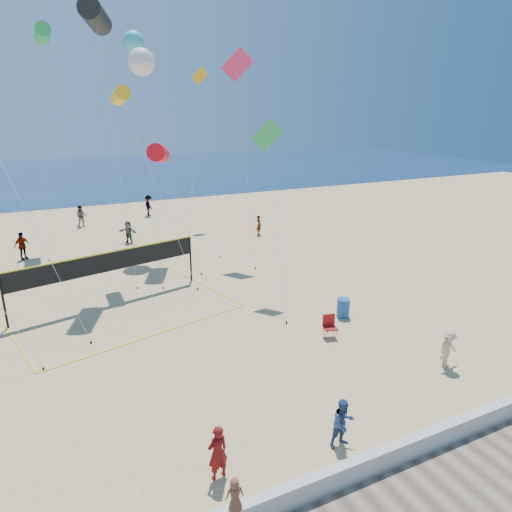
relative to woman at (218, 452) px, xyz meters
name	(u,v)px	position (x,y,z in m)	size (l,w,h in m)	color
ground	(268,422)	(2.17, 1.41, -0.78)	(120.00, 120.00, 0.00)	#D3B877
ocean	(77,175)	(2.17, 63.41, -0.77)	(140.00, 50.00, 0.03)	#102B4D
seawall	(323,482)	(2.17, -1.59, -0.48)	(32.00, 0.30, 0.60)	beige
woman	(218,452)	(0.00, 0.00, 0.00)	(0.57, 0.37, 1.57)	maroon
toddler	(235,495)	(-0.22, -1.66, 0.25)	(0.42, 0.28, 0.86)	brown
bystander_a	(343,423)	(3.62, -0.41, -0.04)	(0.72, 0.56, 1.49)	navy
bystander_b	(448,349)	(9.61, 1.35, -0.05)	(0.95, 0.55, 1.47)	tan
far_person_0	(22,246)	(-4.66, 22.43, 0.11)	(1.04, 0.43, 1.78)	gray
far_person_1	(128,232)	(2.16, 23.37, 0.00)	(1.46, 0.46, 1.57)	gray
far_person_2	(259,225)	(11.56, 21.30, -0.03)	(0.55, 0.36, 1.50)	gray
far_person_3	(81,216)	(-0.38, 29.84, 0.09)	(0.85, 0.66, 1.75)	gray
far_person_4	(149,206)	(5.53, 31.54, 0.14)	(1.19, 0.68, 1.84)	gray
camp_chair	(330,325)	(7.03, 5.23, -0.23)	(0.63, 0.74, 1.08)	maroon
trash_barrel	(343,308)	(8.72, 6.59, -0.34)	(0.59, 0.59, 0.88)	#174C97
volleyball_net	(108,268)	(-0.69, 13.10, 0.99)	(11.53, 11.42, 2.56)	black
kite_1	(95,16)	(0.38, 16.66, 12.69)	(1.93, 3.96, 14.20)	black
kite_2	(120,96)	(1.32, 17.08, 9.05)	(2.83, 5.43, 10.36)	yellow
kite_4	(268,145)	(7.20, 11.35, 6.69)	(2.02, 4.95, 8.72)	green
kite_5	(238,73)	(8.60, 18.14, 10.45)	(1.74, 4.60, 12.74)	#F42F63
kite_6	(141,62)	(3.63, 21.90, 11.21)	(2.53, 9.27, 12.83)	silver
kite_7	(133,42)	(3.81, 24.69, 12.70)	(3.91, 8.40, 14.20)	#2FB5C1
kite_8	(42,34)	(-1.66, 26.61, 13.10)	(2.11, 6.51, 14.52)	green
kite_9	(199,89)	(9.25, 27.42, 9.95)	(3.85, 5.36, 12.41)	yellow
kite_10	(158,154)	(3.47, 18.34, 5.88)	(2.17, 5.01, 7.35)	red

